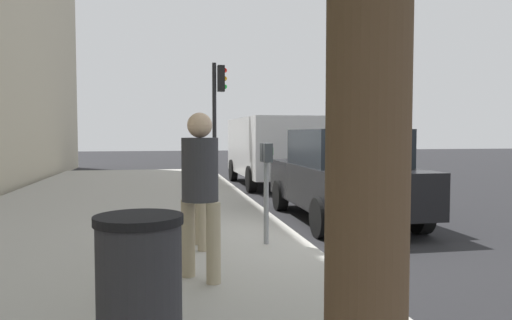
# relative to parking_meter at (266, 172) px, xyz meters

# --- Properties ---
(ground_plane) EXTENTS (80.00, 80.00, 0.00)m
(ground_plane) POSITION_rel_parking_meter_xyz_m (0.47, -0.63, -1.17)
(ground_plane) COLOR #232326
(ground_plane) RESTS_ON ground
(sidewalk_slab) EXTENTS (28.00, 6.00, 0.15)m
(sidewalk_slab) POSITION_rel_parking_meter_xyz_m (0.47, 2.37, -1.09)
(sidewalk_slab) COLOR #A8A59E
(sidewalk_slab) RESTS_ON ground_plane
(parking_meter) EXTENTS (0.36, 0.12, 1.41)m
(parking_meter) POSITION_rel_parking_meter_xyz_m (0.00, 0.00, 0.00)
(parking_meter) COLOR gray
(parking_meter) RESTS_ON sidewalk_slab
(pedestrian_at_meter) EXTENTS (0.53, 0.38, 1.75)m
(pedestrian_at_meter) POSITION_rel_parking_meter_xyz_m (-0.04, 0.91, 0.01)
(pedestrian_at_meter) COLOR tan
(pedestrian_at_meter) RESTS_ON sidewalk_slab
(pedestrian_bystander) EXTENTS (0.45, 0.39, 1.76)m
(pedestrian_bystander) POSITION_rel_parking_meter_xyz_m (-1.50, 1.03, 0.02)
(pedestrian_bystander) COLOR tan
(pedestrian_bystander) RESTS_ON sidewalk_slab
(parked_sedan_near) EXTENTS (4.41, 1.98, 1.77)m
(parked_sedan_near) POSITION_rel_parking_meter_xyz_m (2.25, -1.98, -0.27)
(parked_sedan_near) COLOR black
(parked_sedan_near) RESTS_ON ground_plane
(parked_van_far) EXTENTS (5.23, 2.18, 2.18)m
(parked_van_far) POSITION_rel_parking_meter_xyz_m (8.77, -1.98, 0.09)
(parked_van_far) COLOR silver
(parked_van_far) RESTS_ON ground_plane
(traffic_signal) EXTENTS (0.24, 0.44, 3.60)m
(traffic_signal) POSITION_rel_parking_meter_xyz_m (7.68, -0.17, 1.41)
(traffic_signal) COLOR black
(traffic_signal) RESTS_ON sidewalk_slab
(trash_bin) EXTENTS (0.59, 0.59, 1.01)m
(trash_bin) POSITION_rel_parking_meter_xyz_m (-3.31, 1.56, -0.51)
(trash_bin) COLOR #2D2D33
(trash_bin) RESTS_ON sidewalk_slab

